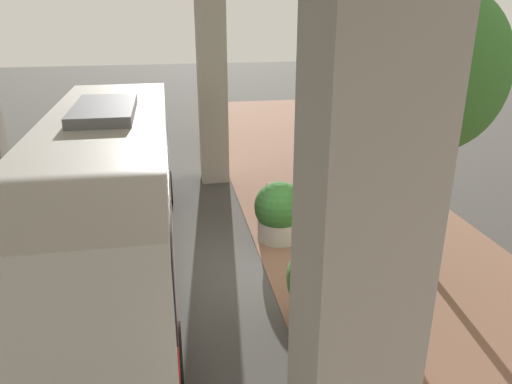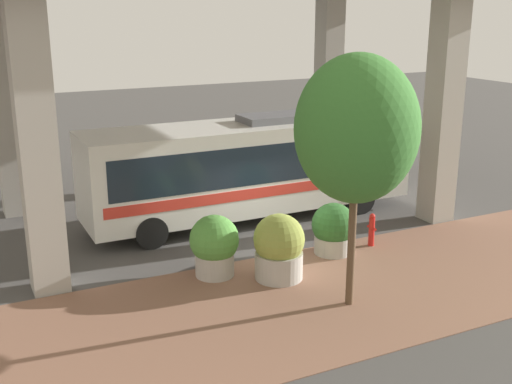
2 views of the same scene
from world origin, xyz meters
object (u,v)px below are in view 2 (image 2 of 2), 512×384
(bus, at_px, (251,164))
(planter_front, at_px, (333,229))
(planter_middle, at_px, (279,248))
(street_tree_near, at_px, (357,130))
(planter_back, at_px, (214,245))
(fire_hydrant, at_px, (372,230))

(bus, distance_m, planter_front, 4.26)
(planter_middle, xyz_separation_m, street_tree_near, (-2.13, -0.82, 3.47))
(planter_middle, bearing_deg, planter_front, -68.65)
(planter_front, distance_m, planter_back, 3.76)
(planter_front, bearing_deg, fire_hydrant, -90.60)
(planter_front, distance_m, street_tree_near, 4.93)
(bus, height_order, planter_middle, bus)
(fire_hydrant, xyz_separation_m, planter_back, (0.05, 5.13, 0.35))
(planter_front, bearing_deg, planter_back, 89.43)
(planter_front, height_order, street_tree_near, street_tree_near)
(bus, relative_size, street_tree_near, 1.86)
(planter_front, bearing_deg, street_tree_near, 154.09)
(planter_front, distance_m, planter_middle, 2.46)
(fire_hydrant, relative_size, street_tree_near, 0.17)
(bus, height_order, planter_back, bus)
(fire_hydrant, xyz_separation_m, street_tree_near, (-3.01, 2.85, 3.83))
(bus, bearing_deg, planter_back, 142.70)
(fire_hydrant, height_order, street_tree_near, street_tree_near)
(bus, height_order, fire_hydrant, bus)
(bus, bearing_deg, planter_front, -169.95)
(fire_hydrant, bearing_deg, planter_back, 89.42)
(planter_front, bearing_deg, planter_middle, 111.35)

